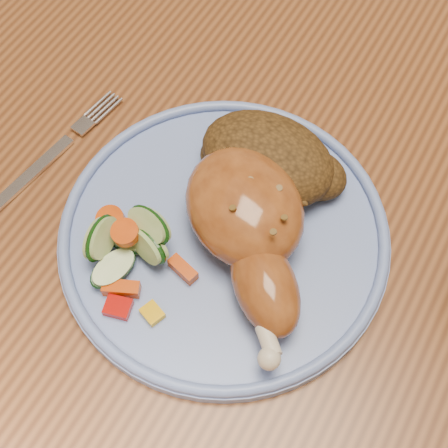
# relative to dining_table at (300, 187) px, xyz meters

# --- Properties ---
(ground) EXTENTS (4.00, 4.00, 0.00)m
(ground) POSITION_rel_dining_table_xyz_m (0.00, 0.00, -0.67)
(ground) COLOR #522D1C
(ground) RESTS_ON ground
(dining_table) EXTENTS (0.90, 1.40, 0.75)m
(dining_table) POSITION_rel_dining_table_xyz_m (0.00, 0.00, 0.00)
(dining_table) COLOR brown
(dining_table) RESTS_ON ground
(plate) EXTENTS (0.29, 0.29, 0.01)m
(plate) POSITION_rel_dining_table_xyz_m (-0.02, -0.13, 0.09)
(plate) COLOR #677EC1
(plate) RESTS_ON dining_table
(plate_rim) EXTENTS (0.29, 0.29, 0.01)m
(plate_rim) POSITION_rel_dining_table_xyz_m (-0.02, -0.13, 0.10)
(plate_rim) COLOR #677EC1
(plate_rim) RESTS_ON plate
(chicken_leg) EXTENTS (0.17, 0.18, 0.06)m
(chicken_leg) POSITION_rel_dining_table_xyz_m (0.00, -0.13, 0.12)
(chicken_leg) COLOR #964E1F
(chicken_leg) RESTS_ON plate
(rice_pilaf) EXTENTS (0.13, 0.09, 0.05)m
(rice_pilaf) POSITION_rel_dining_table_xyz_m (-0.01, -0.06, 0.12)
(rice_pilaf) COLOR #4A2F12
(rice_pilaf) RESTS_ON plate
(vegetable_pile) EXTENTS (0.11, 0.10, 0.05)m
(vegetable_pile) POSITION_rel_dining_table_xyz_m (-0.08, -0.19, 0.11)
(vegetable_pile) COLOR #A50A05
(vegetable_pile) RESTS_ON plate
(fork) EXTENTS (0.03, 0.15, 0.00)m
(fork) POSITION_rel_dining_table_xyz_m (-0.20, -0.14, 0.09)
(fork) COLOR silver
(fork) RESTS_ON dining_table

